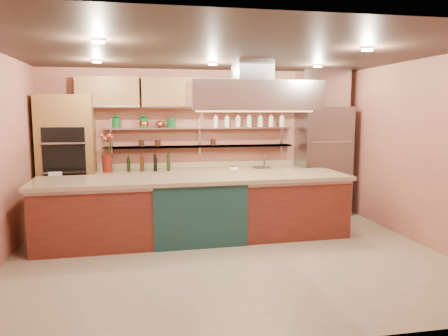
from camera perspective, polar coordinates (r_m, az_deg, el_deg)
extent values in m
cube|color=gray|center=(6.33, 0.40, -11.25)|extent=(6.00, 5.00, 0.02)
cube|color=black|center=(6.05, 0.42, 14.87)|extent=(6.00, 5.00, 0.02)
cube|color=#AB6351|center=(8.48, -2.91, 3.25)|extent=(6.00, 0.04, 2.80)
cube|color=#AB6351|center=(3.63, 8.17, -2.44)|extent=(6.00, 0.04, 2.80)
cube|color=#AB6351|center=(7.24, 24.40, 1.87)|extent=(0.04, 5.00, 2.80)
cube|color=brown|center=(8.21, -19.77, 0.92)|extent=(0.95, 0.64, 2.30)
cube|color=gray|center=(8.81, 12.76, 0.95)|extent=(0.95, 0.72, 2.10)
cube|color=tan|center=(8.30, -2.92, -3.35)|extent=(3.84, 0.64, 0.93)
cube|color=#AFB0B6|center=(8.35, -3.12, 2.84)|extent=(3.60, 0.26, 0.03)
cube|color=#AFB0B6|center=(8.33, -3.14, 5.24)|extent=(3.60, 0.26, 0.03)
cube|color=brown|center=(8.29, -2.78, 9.72)|extent=(4.60, 0.36, 0.55)
cube|color=#AFB0B6|center=(6.93, 3.70, 9.34)|extent=(2.00, 1.00, 0.45)
cube|color=#FFE5A5|center=(6.24, 0.05, 14.36)|extent=(4.00, 2.80, 0.02)
cube|color=maroon|center=(6.93, -3.68, -5.23)|extent=(4.83, 1.19, 1.00)
cylinder|color=maroon|center=(8.10, -15.01, 0.54)|extent=(0.19, 0.19, 0.30)
cube|color=black|center=(8.09, -9.82, 0.56)|extent=(0.87, 0.48, 0.27)
cube|color=white|center=(8.28, 1.24, 0.19)|extent=(0.19, 0.17, 0.09)
cylinder|color=white|center=(8.52, 5.27, 0.90)|extent=(0.04, 0.04, 0.24)
ellipsoid|color=#C84B2E|center=(8.26, -8.40, 5.70)|extent=(0.18, 0.18, 0.13)
cylinder|color=#0F481D|center=(8.27, -6.89, 5.92)|extent=(0.18, 0.18, 0.18)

